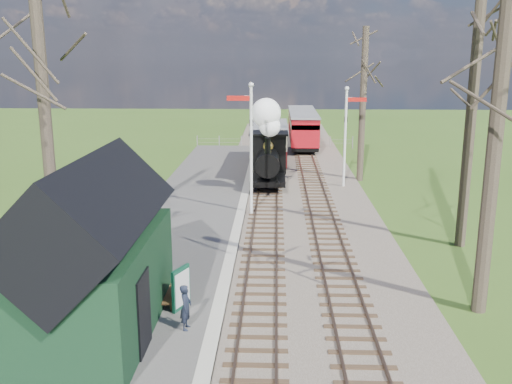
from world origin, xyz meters
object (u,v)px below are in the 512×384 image
semaphore_near (250,140)px  sign_board (181,288)px  station_shed (93,258)px  red_carriage_a (304,131)px  coach (270,143)px  locomotive (268,149)px  red_carriage_b (301,123)px  semaphore_far (347,129)px  bench (164,288)px  person (186,307)px

semaphore_near → sign_board: bearing=-98.1°
station_shed → red_carriage_a: (6.90, 30.53, -0.68)m
coach → sign_board: size_ratio=6.44×
locomotive → red_carriage_b: size_ratio=0.92×
semaphore_far → bench: semaphore_far is taller
station_shed → bench: bearing=52.8°
red_carriage_b → sign_board: size_ratio=4.39×
red_carriage_a → semaphore_near: bearing=-100.3°
locomotive → coach: 6.10m
semaphore_near → person: bearing=-95.6°
coach → sign_board: coach is taller
semaphore_far → person: size_ratio=4.54×
coach → sign_board: (-2.27, -22.23, -0.85)m
locomotive → person: 17.61m
semaphore_near → locomotive: (0.76, 5.61, -1.33)m
station_shed → bench: size_ratio=4.05×
sign_board → person: bearing=-75.2°
locomotive → red_carriage_b: (2.61, 18.42, -0.70)m
bench → person: 1.98m
coach → red_carriage_a: 7.32m
sign_board → person: person is taller
coach → red_carriage_b: coach is taller
sign_board → semaphore_far: bearing=68.1°
semaphore_far → coach: 7.36m
semaphore_near → red_carriage_b: bearing=82.0°
station_shed → bench: station_shed is taller
person → sign_board: bearing=18.2°
bench → semaphore_near: bearing=78.3°
red_carriage_a → person: size_ratio=4.35×
coach → red_carriage_a: (2.60, 6.85, -0.08)m
red_carriage_a → bench: red_carriage_a is taller
bench → person: size_ratio=1.24×
semaphore_near → bench: (-2.09, -10.10, -3.01)m
locomotive → red_carriage_a: size_ratio=0.92×
coach → person: 23.61m
semaphore_near → red_carriage_b: semaphore_near is taller
coach → semaphore_near: bearing=-93.8°
bench → red_carriage_b: bearing=80.9°
red_carriage_b → semaphore_near: bearing=-98.0°
coach → bench: (-2.86, -21.78, -1.06)m
coach → bench: coach is taller
semaphore_near → person: (-1.17, -11.84, -2.79)m
bench → semaphore_far: bearing=65.8°
red_carriage_b → sign_board: bearing=-98.0°
semaphore_far → bench: size_ratio=3.67×
semaphore_near → red_carriage_a: bearing=79.7°
red_carriage_b → sign_board: 34.93m
station_shed → red_carriage_a: 31.30m
semaphore_far → red_carriage_b: 18.20m
locomotive → red_carriage_a: locomotive is taller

